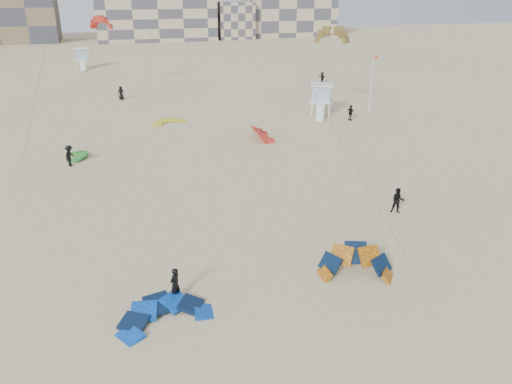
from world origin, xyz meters
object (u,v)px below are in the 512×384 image
object	(u,v)px
kite_ground_orange	(355,275)
kitesurfer_main	(175,284)
lifeguard_tower_near	(321,100)
kite_ground_blue	(165,319)

from	to	relation	value
kite_ground_orange	kitesurfer_main	distance (m)	9.70
kite_ground_orange	kitesurfer_main	xyz separation A→B (m)	(-9.65, 0.38, 0.89)
kitesurfer_main	lifeguard_tower_near	xyz separation A→B (m)	(21.65, 33.33, 0.96)
kite_ground_orange	kitesurfer_main	size ratio (longest dim) A/B	2.27
kite_ground_orange	lifeguard_tower_near	bearing A→B (deg)	89.68
kitesurfer_main	lifeguard_tower_near	bearing A→B (deg)	-166.90
kite_ground_orange	kitesurfer_main	bearing A→B (deg)	-162.96
kite_ground_blue	kite_ground_orange	distance (m)	10.41
kite_ground_blue	kitesurfer_main	world-z (taller)	kitesurfer_main
kite_ground_blue	kitesurfer_main	bearing A→B (deg)	49.73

